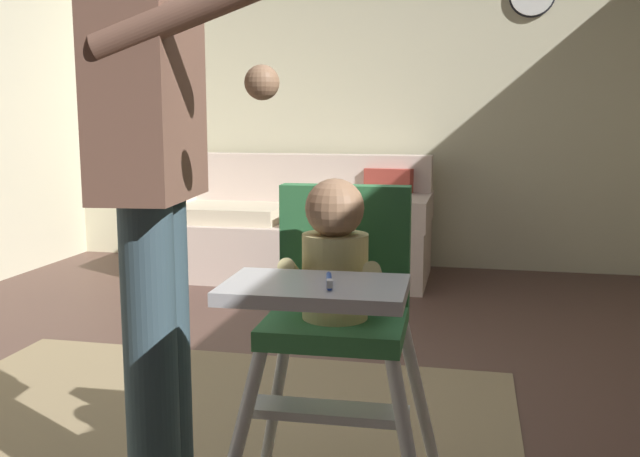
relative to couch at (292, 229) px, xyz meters
The scene contains 5 objects.
ground 2.55m from the couch, 79.94° to the right, with size 6.37×7.55×0.10m, color #4F362F.
wall_far 1.15m from the couch, 49.66° to the left, with size 5.57×0.06×2.52m, color beige.
couch is the anchor object (origin of this frame).
high_chair 3.26m from the couch, 73.44° to the right, with size 0.63×0.74×0.98m.
adult_standing 3.25m from the couch, 81.92° to the right, with size 0.55×0.50×1.69m.
Camera 1 is at (0.82, -2.36, 1.12)m, focal length 39.47 mm.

